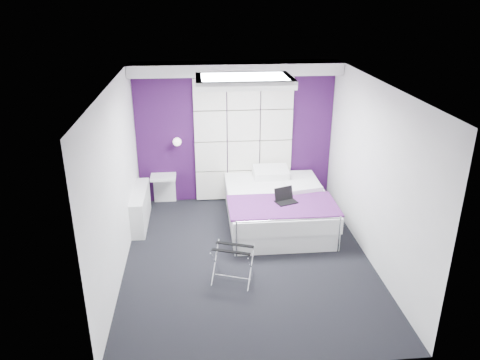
# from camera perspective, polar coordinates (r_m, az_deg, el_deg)

# --- Properties ---
(floor) EXTENTS (4.40, 4.40, 0.00)m
(floor) POSITION_cam_1_polar(r_m,az_deg,el_deg) (7.10, 0.92, -9.54)
(floor) COLOR black
(floor) RESTS_ON ground
(ceiling) EXTENTS (4.40, 4.40, 0.00)m
(ceiling) POSITION_cam_1_polar(r_m,az_deg,el_deg) (6.14, 1.07, 11.54)
(ceiling) COLOR white
(ceiling) RESTS_ON wall_back
(wall_back) EXTENTS (3.60, 0.00, 3.60)m
(wall_back) POSITION_cam_1_polar(r_m,az_deg,el_deg) (8.58, -0.61, 5.75)
(wall_back) COLOR white
(wall_back) RESTS_ON floor
(wall_left) EXTENTS (0.00, 4.40, 4.40)m
(wall_left) POSITION_cam_1_polar(r_m,az_deg,el_deg) (6.57, -14.81, -0.33)
(wall_left) COLOR white
(wall_left) RESTS_ON floor
(wall_right) EXTENTS (0.00, 4.40, 4.40)m
(wall_right) POSITION_cam_1_polar(r_m,az_deg,el_deg) (6.93, 15.96, 0.74)
(wall_right) COLOR white
(wall_right) RESTS_ON floor
(accent_wall) EXTENTS (3.58, 0.02, 2.58)m
(accent_wall) POSITION_cam_1_polar(r_m,az_deg,el_deg) (8.57, -0.61, 5.73)
(accent_wall) COLOR #310E3D
(accent_wall) RESTS_ON wall_back
(soffit) EXTENTS (3.58, 0.50, 0.20)m
(soffit) POSITION_cam_1_polar(r_m,az_deg,el_deg) (8.07, -0.50, 13.44)
(soffit) COLOR white
(soffit) RESTS_ON wall_back
(headboard) EXTENTS (1.80, 0.08, 2.30)m
(headboard) POSITION_cam_1_polar(r_m,az_deg,el_deg) (8.57, 0.43, 4.83)
(headboard) COLOR silver
(headboard) RESTS_ON wall_back
(skylight) EXTENTS (1.36, 0.86, 0.12)m
(skylight) POSITION_cam_1_polar(r_m,az_deg,el_deg) (6.73, 0.50, 12.08)
(skylight) COLOR white
(skylight) RESTS_ON ceiling
(wall_lamp) EXTENTS (0.15, 0.15, 0.15)m
(wall_lamp) POSITION_cam_1_polar(r_m,az_deg,el_deg) (8.45, -7.67, 4.72)
(wall_lamp) COLOR white
(wall_lamp) RESTS_ON wall_back
(radiator) EXTENTS (0.22, 1.20, 0.60)m
(radiator) POSITION_cam_1_polar(r_m,az_deg,el_deg) (8.13, -12.02, -3.29)
(radiator) COLOR white
(radiator) RESTS_ON floor
(bed) EXTENTS (1.72, 2.08, 0.73)m
(bed) POSITION_cam_1_polar(r_m,az_deg,el_deg) (7.99, 4.51, -3.24)
(bed) COLOR white
(bed) RESTS_ON floor
(nightstand) EXTENTS (0.46, 0.35, 0.05)m
(nightstand) POSITION_cam_1_polar(r_m,az_deg,el_deg) (8.65, -9.34, 0.38)
(nightstand) COLOR white
(nightstand) RESTS_ON wall_back
(luggage_rack) EXTENTS (0.53, 0.39, 0.52)m
(luggage_rack) POSITION_cam_1_polar(r_m,az_deg,el_deg) (6.48, -0.86, -10.22)
(luggage_rack) COLOR silver
(luggage_rack) RESTS_ON floor
(laptop) EXTENTS (0.32, 0.23, 0.23)m
(laptop) POSITION_cam_1_polar(r_m,az_deg,el_deg) (7.51, 5.59, -2.22)
(laptop) COLOR black
(laptop) RESTS_ON bed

